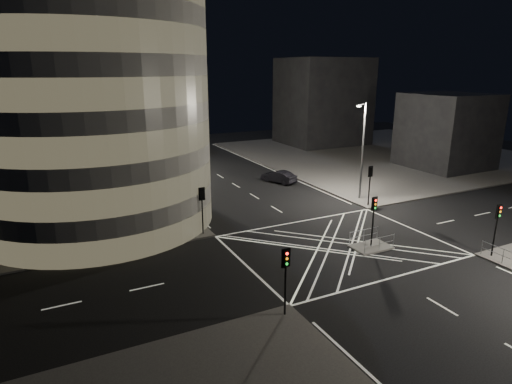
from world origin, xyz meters
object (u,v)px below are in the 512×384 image
traffic_signal_fl (202,202)px  street_lamp_left_far (135,133)px  traffic_signal_nl (286,269)px  street_lamp_left_near (175,159)px  street_lamp_right_far (362,148)px  sedan (279,177)px  traffic_signal_fr (370,178)px  traffic_signal_nr (497,220)px  central_island (371,247)px  traffic_signal_island (374,212)px

traffic_signal_fl → street_lamp_left_far: size_ratio=0.40×
traffic_signal_nl → street_lamp_left_near: 18.99m
traffic_signal_fl → street_lamp_right_far: (18.24, 2.20, 2.63)m
sedan → traffic_signal_fr: bearing=82.9°
traffic_signal_nr → sedan: size_ratio=0.89×
sedan → central_island: bearing=57.5°
central_island → traffic_signal_fl: 13.91m
traffic_signal_fl → traffic_signal_nl: 13.60m
traffic_signal_island → street_lamp_left_near: bearing=130.3°
traffic_signal_fr → traffic_signal_fl: bearing=180.0°
street_lamp_left_near → traffic_signal_fr: bearing=-15.9°
traffic_signal_island → street_lamp_left_near: (-11.44, 13.50, 2.63)m
traffic_signal_nl → street_lamp_right_far: size_ratio=0.40×
traffic_signal_nr → street_lamp_left_near: (-18.24, 18.80, 2.63)m
central_island → street_lamp_left_far: size_ratio=0.30×
traffic_signal_fr → street_lamp_left_near: street_lamp_left_near is taller
street_lamp_left_near → sedan: (14.65, 6.90, -4.80)m
traffic_signal_fr → street_lamp_left_near: bearing=164.1°
traffic_signal_fr → street_lamp_right_far: size_ratio=0.40×
traffic_signal_nr → street_lamp_right_far: street_lamp_right_far is taller
traffic_signal_nr → street_lamp_left_far: bearing=116.4°
street_lamp_right_far → sedan: 11.79m
traffic_signal_fl → traffic_signal_nr: (17.60, -13.60, 0.00)m
traffic_signal_nr → street_lamp_left_far: street_lamp_left_far is taller
central_island → traffic_signal_fr: bearing=50.7°
traffic_signal_nl → street_lamp_left_far: (-0.64, 36.80, 2.63)m
traffic_signal_fl → traffic_signal_island: size_ratio=1.00×
traffic_signal_island → central_island: bearing=0.0°
street_lamp_left_near → street_lamp_right_far: size_ratio=1.00×
traffic_signal_nr → traffic_signal_island: (-6.80, 5.30, 0.00)m
central_island → traffic_signal_fr: (6.80, 8.30, 2.84)m
traffic_signal_nr → street_lamp_left_far: size_ratio=0.40×
street_lamp_left_far → street_lamp_right_far: size_ratio=1.00×
traffic_signal_nr → street_lamp_left_far: 41.15m
traffic_signal_nl → sedan: bearing=61.4°
traffic_signal_nl → sedan: (14.01, 25.70, -2.17)m
central_island → traffic_signal_island: bearing=0.0°
traffic_signal_nr → traffic_signal_fl: bearing=142.3°
central_island → traffic_signal_fr: 11.10m
central_island → traffic_signal_nr: traffic_signal_nr is taller
traffic_signal_nr → sedan: traffic_signal_nr is taller
traffic_signal_fl → street_lamp_right_far: 18.55m
traffic_signal_island → street_lamp_right_far: size_ratio=0.40×
traffic_signal_nr → sedan: bearing=98.0°
traffic_signal_island → traffic_signal_nl: bearing=-153.9°
traffic_signal_nl → sedan: 29.35m
street_lamp_left_far → traffic_signal_nr: bearing=-63.6°
street_lamp_left_far → sedan: (14.65, -11.10, -4.80)m
central_island → street_lamp_left_near: street_lamp_left_near is taller
central_island → street_lamp_left_far: 33.95m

